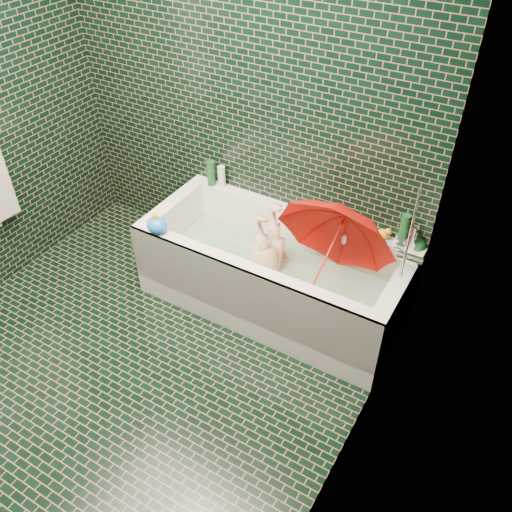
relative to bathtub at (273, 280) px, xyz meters
The scene contains 18 objects.
floor 1.12m from the bathtub, 114.07° to the right, with size 2.80×2.80×0.00m, color black.
wall_back 1.20m from the bathtub, 138.90° to the left, with size 2.80×2.80×0.00m, color black.
wall_right 1.68m from the bathtub, 49.85° to the right, with size 2.80×2.80×0.00m, color black.
bathtub is the anchor object (origin of this frame).
bath_mat 0.06m from the bathtub, 90.00° to the left, with size 1.35×0.47×0.01m, color #43CA28.
water 0.09m from the bathtub, 90.00° to the left, with size 1.48×0.53×0.00m, color silver.
faucet 0.99m from the bathtub, ahead, with size 0.18×0.19×0.55m.
child 0.10m from the bathtub, 169.99° to the left, with size 0.31×0.20×0.85m, color #E7B990.
umbrella 0.53m from the bathtub, ahead, with size 0.71×0.71×0.62m, color red.
soap_bottle_a 0.85m from the bathtub, 25.78° to the left, with size 0.09×0.09×0.24m, color white.
soap_bottle_b 0.88m from the bathtub, 24.71° to the left, with size 0.09×0.09×0.20m, color #441B68.
soap_bottle_c 0.90m from the bathtub, 22.97° to the left, with size 0.13×0.13×0.17m, color #164D23.
bottle_right_tall 0.90m from the bathtub, 27.51° to the left, with size 0.06×0.06×0.21m, color #164D23.
bottle_right_pump 0.93m from the bathtub, 23.83° to the left, with size 0.05×0.05×0.16m, color silver.
bottle_left_tall 0.87m from the bathtub, 154.19° to the left, with size 0.06×0.06×0.18m, color #164D23.
bottle_left_short 0.81m from the bathtub, 150.40° to the left, with size 0.05×0.05×0.16m, color white.
rubber_duck 0.78m from the bathtub, 30.73° to the left, with size 0.11×0.09×0.09m.
bath_toy 0.83m from the bathtub, 154.61° to the right, with size 0.14×0.12×0.13m.
Camera 1 is at (1.70, -1.33, 2.60)m, focal length 38.00 mm.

